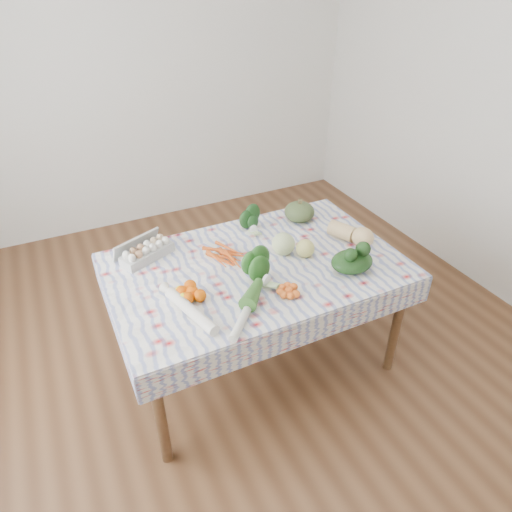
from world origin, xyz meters
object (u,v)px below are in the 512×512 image
(cabbage, at_px, (283,244))
(grapefruit, at_px, (305,248))
(butternut_squash, at_px, (352,232))
(dining_table, at_px, (256,276))
(kabocha_squash, at_px, (299,212))
(egg_carton, at_px, (147,252))

(cabbage, distance_m, grapefruit, 0.13)
(butternut_squash, bearing_deg, dining_table, 153.32)
(butternut_squash, bearing_deg, grapefruit, 159.37)
(cabbage, height_order, butternut_squash, cabbage)
(butternut_squash, height_order, grapefruit, butternut_squash)
(dining_table, distance_m, grapefruit, 0.33)
(kabocha_squash, xyz_separation_m, grapefruit, (-0.19, -0.39, -0.01))
(cabbage, xyz_separation_m, butternut_squash, (0.45, -0.06, -0.00))
(egg_carton, relative_size, kabocha_squash, 1.59)
(egg_carton, height_order, butternut_squash, butternut_squash)
(egg_carton, bearing_deg, kabocha_squash, -23.47)
(dining_table, height_order, kabocha_squash, kabocha_squash)
(egg_carton, height_order, kabocha_squash, kabocha_squash)
(dining_table, xyz_separation_m, cabbage, (0.19, 0.03, 0.15))
(kabocha_squash, height_order, butternut_squash, same)
(butternut_squash, xyz_separation_m, grapefruit, (-0.34, -0.02, -0.01))
(cabbage, distance_m, butternut_squash, 0.45)
(butternut_squash, relative_size, grapefruit, 2.57)
(kabocha_squash, relative_size, cabbage, 1.46)
(dining_table, distance_m, kabocha_squash, 0.61)
(egg_carton, relative_size, butternut_squash, 1.12)
(egg_carton, xyz_separation_m, butternut_squash, (1.18, -0.36, 0.02))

